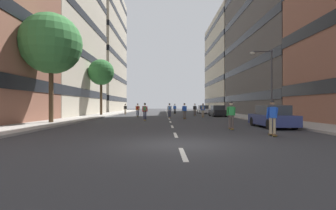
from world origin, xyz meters
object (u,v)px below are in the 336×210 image
Objects in this scene: streetlamp_right at (268,77)px; skater_5 at (175,108)px; parked_car_mid at (217,111)px; skater_0 at (145,110)px; parked_car_far at (203,110)px; skater_7 at (195,109)px; skater_9 at (169,109)px; skater_1 at (138,109)px; street_tree_near at (101,73)px; skater_8 at (231,114)px; skater_3 at (272,116)px; parked_car_near at (272,117)px; street_tree_mid at (51,44)px; skater_4 at (125,108)px; skater_6 at (203,109)px; skater_2 at (184,110)px.

skater_5 is at bearing 111.26° from streetlamp_right.
skater_0 is (-9.33, -8.99, 0.32)m from parked_car_mid.
parked_car_far is 10.01m from skater_7.
streetlamp_right is at bearing -38.99° from skater_9.
skater_0 is 1.00× the size of skater_7.
streetlamp_right is at bearing -38.27° from skater_1.
street_tree_near reaches higher than skater_7.
parked_car_far is at bearing 84.18° from skater_8.
skater_8 is (13.48, -21.07, -5.36)m from street_tree_near.
parked_car_mid is at bearing 101.56° from streetlamp_right.
skater_0 and skater_3 have the same top height.
skater_7 reaches higher than parked_car_near.
parked_car_far is (0.00, 29.69, 0.00)m from parked_car_near.
skater_7 is (-5.07, 13.92, -3.15)m from streetlamp_right.
skater_1 is 5.25m from skater_9.
skater_7 is at bearing 135.29° from parked_car_mid.
skater_1 and skater_7 have the same top height.
parked_car_near is 2.47× the size of skater_9.
skater_8 is at bearing -91.00° from skater_7.
skater_1 is (5.70, 12.95, -5.54)m from street_tree_mid.
skater_0 is (-11.61, 2.17, -3.12)m from streetlamp_right.
skater_1 and skater_9 have the same top height.
skater_9 is (2.61, 5.12, 0.00)m from skater_0.
skater_8 is at bearing -19.79° from street_tree_mid.
skater_9 is at bearing -120.69° from skater_7.
skater_9 is (-3.93, -6.63, 0.03)m from skater_7.
skater_4 is at bearing 111.79° from skater_3.
skater_1 is 9.12m from skater_4.
street_tree_mid is at bearing 150.76° from skater_3.
skater_0 is at bearing -57.63° from street_tree_near.
skater_9 is (-6.72, -3.88, 0.32)m from parked_car_mid.
parked_car_mid is 3.93m from skater_7.
skater_7 is at bearing -24.74° from skater_4.
parked_car_mid is at bearing 3.88° from skater_1.
skater_6 and skater_8 have the same top height.
skater_2 is 14.83m from skater_5.
skater_9 is at bearing -112.46° from parked_car_far.
parked_car_near is 15.03m from skater_6.
skater_1 is at bearing -176.12° from parked_car_mid.
street_tree_mid is 5.00× the size of skater_3.
skater_1 is at bearing 112.88° from skater_3.
street_tree_mid is 5.00× the size of skater_9.
skater_5 is 6.68m from skater_7.
parked_car_near is 19.85m from skater_1.
skater_8 is at bearing 109.04° from skater_3.
street_tree_mid is at bearing -97.21° from skater_4.
skater_1 is 1.00× the size of skater_9.
skater_5 is (-5.51, 8.85, 0.29)m from parked_car_mid.
street_tree_mid reaches higher than parked_car_mid.
skater_3 is at bearing -75.32° from skater_9.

